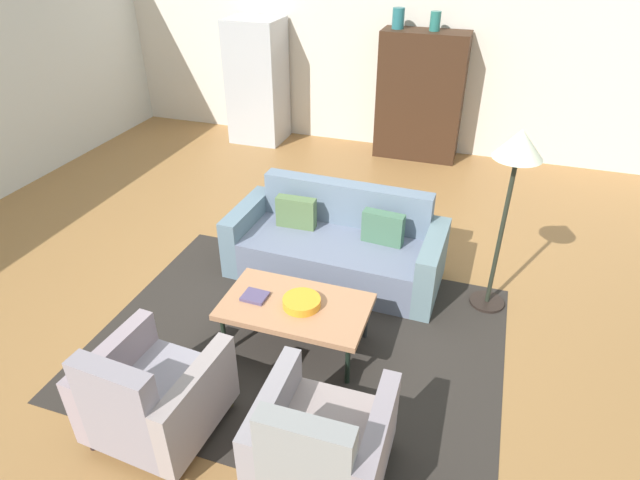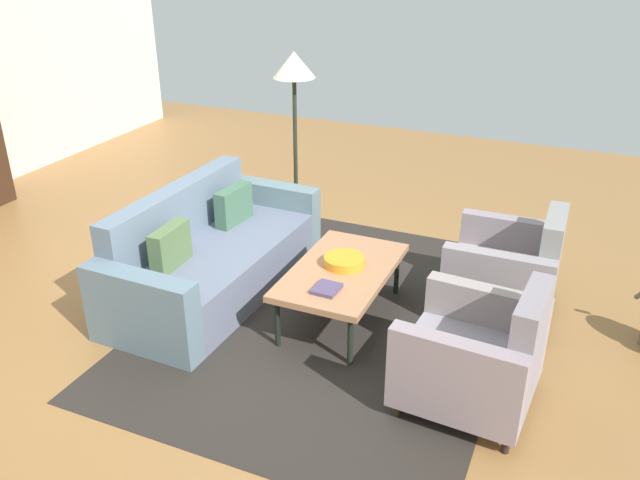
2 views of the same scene
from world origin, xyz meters
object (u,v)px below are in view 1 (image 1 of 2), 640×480
Objects in this scene: floor_lamp at (516,162)px; coffee_table at (295,308)px; vase_tall at (398,18)px; cabinet at (420,97)px; vase_round at (435,21)px; book_stack at (255,296)px; armchair_left at (151,400)px; fruit_bowl at (302,302)px; armchair_right at (320,448)px; couch at (338,246)px; refrigerator at (257,82)px.

coffee_table is at bearing -144.07° from floor_lamp.
vase_tall is at bearing 92.11° from coffee_table.
cabinet is 1.03m from vase_round.
vase_tall is 3.81m from floor_lamp.
book_stack is 2.39m from floor_lamp.
armchair_left is at bearing -102.71° from book_stack.
vase_tall is (-0.40, -0.00, 1.03)m from cabinet.
armchair_left is 3.57× the size of vase_round.
coffee_table is at bearing -87.89° from vase_tall.
floor_lamp reaches higher than fruit_bowl.
vase_tall is at bearing 87.68° from book_stack.
armchair_right is at bearing -50.30° from book_stack.
couch is at bearing 89.88° from coffee_table.
couch is 1.24× the size of floor_lamp.
refrigerator is at bearing 117.45° from coffee_table.
refrigerator is (-2.61, -0.10, -1.00)m from vase_round.
vase_round reaches higher than armchair_right.
book_stack is 4.79m from vase_round.
couch is 2.43m from armchair_left.
cabinet is at bearing 87.71° from fruit_bowl.
cabinet is 7.31× the size of vase_round.
coffee_table is 0.09m from fruit_bowl.
floor_lamp is (2.12, 2.26, 1.10)m from armchair_left.
cabinet is 1.05× the size of floor_lamp.
book_stack is at bearing 129.24° from armchair_right.
coffee_table is 4.52m from cabinet.
floor_lamp is at bearing -70.84° from vase_round.
book_stack reaches higher than coffee_table.
vase_tall is (-0.16, 4.48, 1.54)m from coffee_table.
couch is 3.69m from vase_round.
cabinet is (-0.37, 5.65, 0.56)m from armchair_right.
fruit_bowl is 0.40m from book_stack.
fruit_bowl reaches higher than book_stack.
armchair_left is 4.26× the size of book_stack.
floor_lamp reaches higher than armchair_left.
refrigerator reaches higher than floor_lamp.
book_stack is 0.11× the size of cabinet.
refrigerator is (-1.67, 5.55, 0.58)m from armchair_left.
refrigerator is (-2.33, 4.38, 0.46)m from fruit_bowl.
vase_round reaches higher than floor_lamp.
vase_tall is at bearing 2.71° from refrigerator.
armchair_right is 3.57× the size of vase_round.
coffee_table is 4.75m from vase_round.
fruit_bowl is (0.06, 0.00, 0.07)m from coffee_table.
armchair_right is at bearing -111.94° from floor_lamp.
fruit_bowl is at bearing 0.00° from coffee_table.
armchair_left is 1.21m from armchair_right.
armchair_left reaches higher than couch.
vase_tall is (0.44, 5.65, 1.59)m from armchair_left.
book_stack is at bearing -175.95° from coffee_table.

